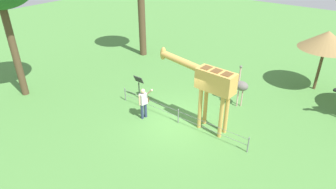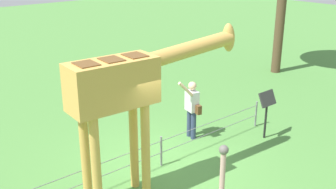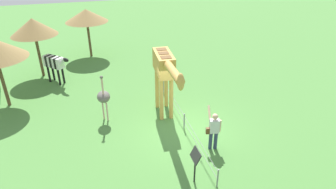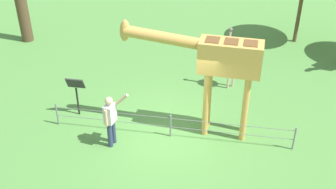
# 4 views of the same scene
# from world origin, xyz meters

# --- Properties ---
(ground_plane) EXTENTS (60.00, 60.00, 0.00)m
(ground_plane) POSITION_xyz_m (0.00, 0.00, 0.00)
(ground_plane) COLOR #4C843D
(giraffe) EXTENTS (3.99, 0.80, 3.31)m
(giraffe) POSITION_xyz_m (-1.19, -0.37, 2.33)
(giraffe) COLOR gold
(giraffe) RESTS_ON ground_plane
(visitor) EXTENTS (0.70, 0.59, 1.70)m
(visitor) POSITION_xyz_m (1.57, 0.78, 0.90)
(visitor) COLOR navy
(visitor) RESTS_ON ground_plane
(zebra) EXTENTS (1.49, 1.49, 1.66)m
(zebra) POSITION_xyz_m (-6.24, -5.33, 1.16)
(zebra) COLOR black
(zebra) RESTS_ON ground_plane
(ostrich) EXTENTS (0.70, 0.56, 2.25)m
(ostrich) POSITION_xyz_m (-1.60, -3.04, 1.18)
(ostrich) COLOR #CC9E93
(ostrich) RESTS_ON ground_plane
(shade_hut_far) EXTENTS (2.77, 2.77, 3.20)m
(shade_hut_far) POSITION_xyz_m (-10.07, -3.32, 2.78)
(shade_hut_far) COLOR brown
(shade_hut_far) RESTS_ON ground_plane
(shade_hut_aside) EXTENTS (2.53, 2.53, 3.41)m
(shade_hut_aside) POSITION_xyz_m (-7.49, -6.22, 2.93)
(shade_hut_aside) COLOR brown
(shade_hut_aside) RESTS_ON ground_plane
(info_sign) EXTENTS (0.56, 0.21, 1.32)m
(info_sign) POSITION_xyz_m (3.07, -0.50, 0.95)
(info_sign) COLOR black
(info_sign) RESTS_ON ground_plane
(wire_fence) EXTENTS (7.05, 0.05, 0.75)m
(wire_fence) POSITION_xyz_m (0.00, 0.14, 0.40)
(wire_fence) COLOR slate
(wire_fence) RESTS_ON ground_plane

